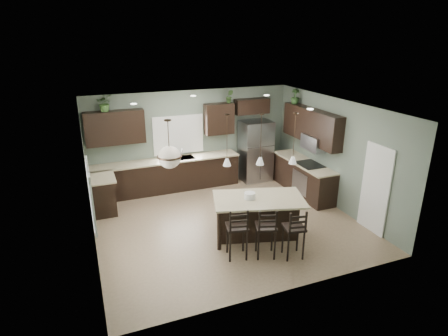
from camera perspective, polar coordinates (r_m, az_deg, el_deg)
ground at (r=9.14m, az=0.34°, el=-8.27°), size 6.00×6.00×0.00m
pantry_door at (r=9.04m, az=22.06°, el=-3.03°), size 0.04×0.82×2.04m
window_back at (r=10.89m, az=-6.98°, el=5.06°), size 1.35×0.02×1.00m
window_left at (r=7.23m, az=-19.71°, el=-3.84°), size 0.02×1.10×1.00m
left_return_cabs at (r=9.96m, az=-18.06°, el=-3.96°), size 0.60×0.90×0.90m
left_return_countertop at (r=9.79m, az=-18.23°, el=-1.43°), size 0.66×0.96×0.04m
back_lower_cabs at (r=10.87m, az=-8.65°, el=-1.16°), size 4.20×0.60×0.90m
back_countertop at (r=10.69m, az=-8.75°, el=1.16°), size 4.20×0.66×0.04m
sink_inset at (r=10.79m, az=-6.43°, el=1.52°), size 0.70×0.45×0.01m
faucet at (r=10.71m, az=-6.42°, el=2.21°), size 0.02×0.02×0.28m
back_upper_left at (r=10.37m, az=-16.28°, el=5.92°), size 1.55×0.34×0.90m
back_upper_right at (r=11.01m, az=-0.76°, el=7.51°), size 0.85×0.34×0.90m
fridge_header at (r=11.35m, az=4.26°, el=9.38°), size 1.05×0.34×0.45m
right_lower_cabs at (r=10.82m, az=11.98°, el=-1.47°), size 0.60×2.35×0.90m
right_countertop at (r=10.65m, az=12.07°, el=0.87°), size 0.66×2.35×0.04m
cooktop at (r=10.43m, az=12.90°, el=0.54°), size 0.58×0.75×0.02m
wall_oven_front at (r=10.45m, az=11.39°, el=-2.21°), size 0.01×0.72×0.60m
right_upper_cabs at (r=10.45m, az=13.17°, el=6.31°), size 0.34×2.35×0.90m
microwave at (r=10.31m, az=13.62°, el=3.78°), size 0.40×0.75×0.40m
refrigerator at (r=11.45m, az=4.82°, el=2.62°), size 0.90×0.74×1.85m
kitchen_island at (r=8.40m, az=5.22°, el=-7.49°), size 2.19×1.61×0.92m
serving_dish at (r=8.14m, az=3.95°, el=-4.23°), size 0.24×0.24×0.14m
bar_stool_left at (r=7.59m, az=1.98°, el=-9.75°), size 0.50×0.50×1.13m
bar_stool_center at (r=7.67m, az=6.39°, el=-9.64°), size 0.52×0.52×1.10m
bar_stool_right at (r=7.73m, az=10.57°, el=-9.67°), size 0.47×0.47×1.09m
pendant_left at (r=7.64m, az=0.46°, el=4.22°), size 0.17×0.17×1.10m
pendant_center at (r=7.74m, az=5.63°, el=4.34°), size 0.17×0.17×1.10m
pendant_right at (r=7.90m, az=10.64°, el=4.41°), size 0.17×0.17×1.10m
chandelier at (r=7.23m, az=-8.40°, el=3.61°), size 0.48×0.48×0.97m
plant_back_left at (r=10.19m, az=-17.73°, el=9.44°), size 0.41×0.36×0.45m
plant_back_right at (r=10.97m, az=0.84°, el=10.88°), size 0.26×0.24×0.38m
plant_right_wall at (r=11.01m, az=10.79°, el=10.69°), size 0.32×0.32×0.43m
room_shell at (r=8.47m, az=0.36°, el=1.91°), size 6.00×6.00×6.00m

